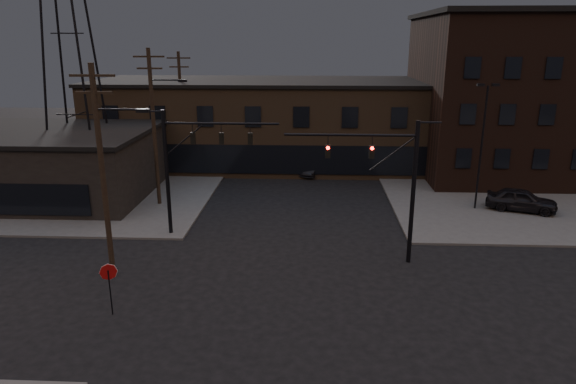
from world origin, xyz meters
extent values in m
plane|color=black|center=(0.00, 0.00, 0.00)|extent=(140.00, 140.00, 0.00)
cube|color=#474744|center=(22.00, 22.00, 0.07)|extent=(30.00, 30.00, 0.15)
cube|color=#474744|center=(-22.00, 22.00, 0.07)|extent=(30.00, 30.00, 0.15)
cube|color=#4C3A28|center=(0.00, 28.00, 4.00)|extent=(40.00, 12.00, 8.00)
cube|color=black|center=(22.00, 26.00, 7.00)|extent=(22.00, 16.00, 14.00)
cube|color=black|center=(-20.00, 16.00, 2.50)|extent=(16.00, 12.00, 5.00)
cylinder|color=black|center=(6.50, 4.50, 4.00)|extent=(0.24, 0.24, 8.00)
cylinder|color=black|center=(3.00, 4.50, 7.20)|extent=(7.00, 0.14, 0.14)
cube|color=#FF140C|center=(4.17, 4.50, 6.30)|extent=(0.28, 0.22, 0.70)
cube|color=#FF140C|center=(1.83, 4.50, 6.30)|extent=(0.28, 0.22, 0.70)
cylinder|color=black|center=(-8.00, 8.00, 4.00)|extent=(0.24, 0.24, 8.00)
cylinder|color=black|center=(-4.50, 8.00, 7.20)|extent=(7.00, 0.14, 0.14)
cube|color=black|center=(-6.25, 8.00, 6.30)|extent=(0.28, 0.22, 0.70)
cube|color=black|center=(-4.50, 8.00, 6.30)|extent=(0.28, 0.22, 0.70)
cube|color=black|center=(-2.75, 8.00, 6.30)|extent=(0.28, 0.22, 0.70)
cylinder|color=black|center=(-8.00, -2.00, 1.10)|extent=(0.06, 0.06, 2.20)
cylinder|color=maroon|center=(-8.00, -1.98, 2.10)|extent=(0.72, 0.33, 0.76)
cylinder|color=black|center=(-9.50, 2.00, 5.50)|extent=(0.28, 0.28, 11.00)
cube|color=black|center=(-9.50, 2.00, 10.40)|extent=(2.20, 0.12, 0.12)
cube|color=black|center=(-9.50, 2.00, 9.60)|extent=(1.80, 0.12, 0.12)
cube|color=black|center=(-7.20, 2.00, 8.75)|extent=(0.60, 0.25, 0.18)
cylinder|color=black|center=(-10.50, 14.00, 5.75)|extent=(0.28, 0.28, 11.50)
cube|color=black|center=(-10.50, 14.00, 10.90)|extent=(2.20, 0.12, 0.12)
cube|color=black|center=(-10.50, 14.00, 10.10)|extent=(1.80, 0.12, 0.12)
cube|color=black|center=(-8.20, 14.00, 9.25)|extent=(0.60, 0.25, 0.18)
cylinder|color=black|center=(-11.50, 26.00, 5.50)|extent=(0.28, 0.28, 11.00)
cube|color=black|center=(-11.50, 26.00, 10.40)|extent=(2.20, 0.12, 0.12)
cube|color=black|center=(-11.50, 26.00, 9.60)|extent=(1.80, 0.12, 0.12)
cylinder|color=black|center=(13.00, 14.00, 4.50)|extent=(0.14, 0.14, 9.00)
cube|color=black|center=(12.50, 14.00, 9.05)|extent=(0.50, 0.28, 0.18)
cube|color=black|center=(13.50, 14.00, 9.05)|extent=(0.50, 0.28, 0.18)
cylinder|color=black|center=(19.00, 19.00, 4.50)|extent=(0.14, 0.14, 9.00)
cube|color=black|center=(18.50, 19.00, 9.05)|extent=(0.50, 0.28, 0.18)
cube|color=black|center=(19.50, 19.00, 9.05)|extent=(0.50, 0.28, 0.18)
imported|color=black|center=(16.11, 13.59, 0.97)|extent=(5.15, 3.44, 1.63)
imported|color=silver|center=(14.99, 20.17, 0.76)|extent=(4.34, 2.12, 1.22)
imported|color=black|center=(1.22, 23.61, 0.68)|extent=(2.92, 4.34, 1.35)
camera|label=1|loc=(1.02, -22.42, 12.04)|focal=32.00mm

